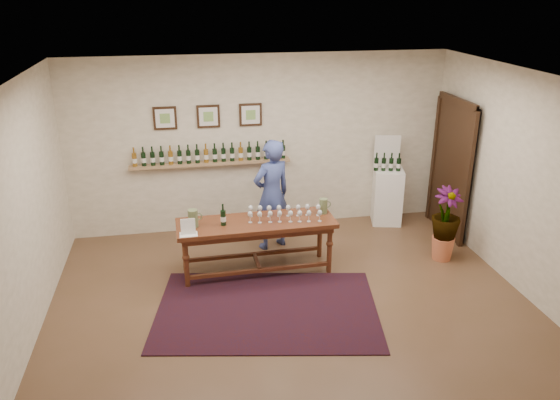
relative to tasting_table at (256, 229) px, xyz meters
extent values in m
plane|color=brown|center=(0.30, -0.93, -0.65)|extent=(6.00, 6.00, 0.00)
plane|color=#EEE2CA|center=(0.30, 1.57, 0.75)|extent=(6.00, 0.00, 6.00)
plane|color=#EEE2CA|center=(0.30, -3.43, 0.75)|extent=(6.00, 0.00, 6.00)
plane|color=#EEE2CA|center=(-2.70, -0.93, 0.75)|extent=(0.00, 5.00, 5.00)
plane|color=#EEE2CA|center=(3.30, -0.93, 0.75)|extent=(0.00, 5.00, 5.00)
plane|color=beige|center=(0.30, -0.93, 2.15)|extent=(6.00, 6.00, 0.00)
cube|color=tan|center=(-0.50, 1.48, 0.50)|extent=(2.50, 0.16, 0.04)
cube|color=black|center=(3.24, 0.77, 0.40)|extent=(0.10, 1.00, 2.10)
cube|color=black|center=(3.19, 0.77, 0.40)|extent=(0.04, 1.12, 2.22)
cube|color=black|center=(-1.15, 1.54, 1.23)|extent=(0.35, 0.03, 0.35)
cube|color=silver|center=(-1.15, 1.53, 1.23)|extent=(0.28, 0.01, 0.28)
cube|color=#79A653|center=(-1.15, 1.52, 1.23)|extent=(0.15, 0.00, 0.15)
cube|color=black|center=(-0.50, 1.54, 1.23)|extent=(0.35, 0.03, 0.35)
cube|color=silver|center=(-0.50, 1.53, 1.23)|extent=(0.28, 0.01, 0.28)
cube|color=#79A653|center=(-0.50, 1.52, 1.23)|extent=(0.15, 0.00, 0.15)
cube|color=black|center=(0.15, 1.54, 1.23)|extent=(0.35, 0.03, 0.35)
cube|color=silver|center=(0.15, 1.53, 1.23)|extent=(0.28, 0.01, 0.28)
cube|color=#79A653|center=(0.15, 1.52, 1.23)|extent=(0.15, 0.00, 0.15)
cube|color=#40100B|center=(-0.02, -1.01, -0.64)|extent=(2.99, 2.26, 0.01)
cube|color=#402310|center=(0.00, 0.00, 0.09)|extent=(2.17, 0.74, 0.06)
cube|color=#402310|center=(0.00, 0.00, 0.02)|extent=(2.05, 0.62, 0.10)
cylinder|color=#402310|center=(-0.97, -0.27, -0.30)|extent=(0.07, 0.07, 0.70)
cylinder|color=#402310|center=(0.98, -0.22, -0.30)|extent=(0.07, 0.07, 0.70)
cylinder|color=#402310|center=(-0.98, 0.22, -0.30)|extent=(0.07, 0.07, 0.70)
cylinder|color=#402310|center=(0.97, 0.27, -0.30)|extent=(0.07, 0.07, 0.70)
cube|color=#402310|center=(0.01, -0.24, -0.51)|extent=(1.95, 0.10, 0.05)
cube|color=#402310|center=(-0.01, 0.24, -0.51)|extent=(1.95, 0.10, 0.05)
cube|color=#402310|center=(0.00, 0.00, -0.51)|extent=(0.06, 0.49, 0.05)
cube|color=silver|center=(-0.92, -0.24, 0.22)|extent=(0.23, 0.17, 0.21)
cube|color=white|center=(2.39, 1.29, -0.18)|extent=(0.56, 0.56, 0.93)
cube|color=silver|center=(2.38, 1.41, 0.57)|extent=(0.41, 0.12, 0.57)
cone|color=#CC6A44|center=(2.72, -0.14, -0.47)|extent=(0.33, 0.33, 0.35)
imported|color=#17391A|center=(2.72, -0.14, 0.00)|extent=(0.56, 0.56, 0.60)
imported|color=#374583|center=(0.34, 0.73, 0.20)|extent=(0.73, 0.61, 1.69)
camera|label=1|loc=(-0.93, -6.72, 3.11)|focal=35.00mm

